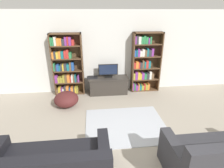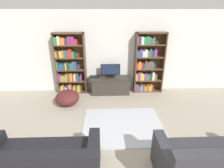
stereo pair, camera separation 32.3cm
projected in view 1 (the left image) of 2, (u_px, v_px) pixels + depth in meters
The scene contains 8 objects.
wall_back at pixel (108, 52), 5.68m from camera, with size 8.80×0.06×2.60m.
bookshelf_left at pixel (67, 66), 5.51m from camera, with size 0.94×0.30×1.95m.
bookshelf_right at pixel (144, 63), 5.77m from camera, with size 0.94×0.30×1.95m.
tv_stand at pixel (108, 85), 5.78m from camera, with size 1.29×0.52×0.54m.
television at pixel (108, 70), 5.64m from camera, with size 0.63×0.16×0.43m.
laptop at pixel (92, 77), 5.65m from camera, with size 0.35×0.26×0.03m.
area_rug at pixel (125, 125), 4.20m from camera, with size 1.90×1.55×0.02m.
beanbag_ottoman at pixel (66, 99), 4.98m from camera, with size 0.68×0.68×0.43m, color #4C1E1E.
Camera 1 is at (-0.49, -1.39, 2.52)m, focal length 28.00 mm.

